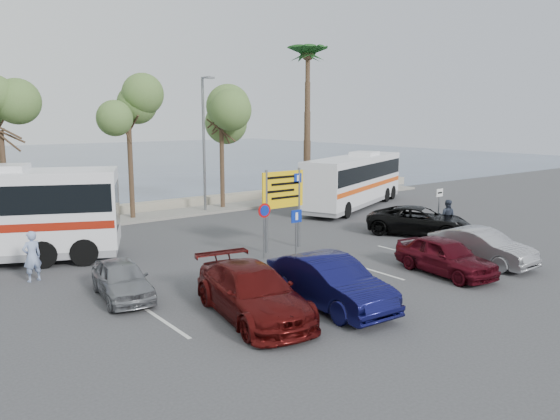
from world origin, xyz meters
TOP-DOWN VIEW (x-y plane):
  - ground at (0.00, 0.00)m, footprint 120.00×120.00m
  - kerb_strip at (0.00, 14.00)m, footprint 44.00×2.40m
  - seawall at (0.00, 16.00)m, footprint 48.00×0.80m
  - tree_mid at (-1.50, 14.00)m, footprint 3.20×3.20m
  - tree_right at (4.50, 14.00)m, footprint 3.20×3.20m
  - palm_tree at (11.50, 14.00)m, footprint 4.80×4.80m
  - street_lamp_right at (3.00, 13.52)m, footprint 0.45×1.15m
  - direction_sign at (1.00, 3.20)m, footprint 2.20×0.12m
  - sign_no_stop at (-0.60, 2.38)m, footprint 0.60×0.08m
  - sign_parking at (-0.20, 0.79)m, footprint 0.50×0.07m
  - sign_taxi at (9.80, 1.49)m, footprint 0.50×0.07m
  - lane_markings at (-1.14, -1.00)m, footprint 12.02×4.20m
  - coach_bus_right at (11.76, 9.52)m, footprint 11.30×6.66m
  - car_silver_a at (-7.14, 1.23)m, footprint 1.98×3.85m
  - car_blue at (-2.34, -3.50)m, footprint 1.96×4.87m
  - car_maroon at (-4.74, -2.78)m, footprint 2.95×5.48m
  - car_red at (3.50, -3.50)m, footprint 2.14×4.29m
  - suv_black at (8.30, 1.50)m, footprint 4.54×5.59m
  - car_silver_b at (5.90, -3.50)m, footprint 1.50×4.26m
  - pedestrian_near at (-9.00, 4.93)m, footprint 0.75×0.57m
  - pedestrian_far at (9.84, 1.00)m, footprint 0.96×1.03m

SIDE VIEW (x-z plane):
  - ground at x=0.00m, z-range 0.00..0.00m
  - lane_markings at x=-1.14m, z-range 0.00..0.01m
  - kerb_strip at x=0.00m, z-range 0.00..0.15m
  - seawall at x=0.00m, z-range 0.00..0.60m
  - car_silver_a at x=-7.14m, z-range 0.00..1.25m
  - car_silver_b at x=5.90m, z-range 0.00..1.40m
  - car_red at x=3.50m, z-range 0.00..1.40m
  - suv_black at x=8.30m, z-range 0.00..1.41m
  - car_maroon at x=-4.74m, z-range 0.00..1.51m
  - car_blue at x=-2.34m, z-range 0.00..1.58m
  - pedestrian_far at x=9.84m, z-range 0.00..1.70m
  - pedestrian_near at x=-9.00m, z-range 0.00..1.84m
  - sign_taxi at x=9.80m, z-range 0.32..2.52m
  - sign_parking at x=-0.20m, z-range 0.34..2.59m
  - sign_no_stop at x=-0.60m, z-range 0.40..2.75m
  - coach_bus_right at x=11.76m, z-range -0.13..3.39m
  - direction_sign at x=1.00m, z-range 0.63..4.23m
  - street_lamp_right at x=3.00m, z-range 0.59..8.60m
  - tree_right at x=4.50m, z-range 2.47..9.87m
  - tree_mid at x=-1.50m, z-range 2.65..10.65m
  - palm_tree at x=11.50m, z-range 4.27..15.47m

